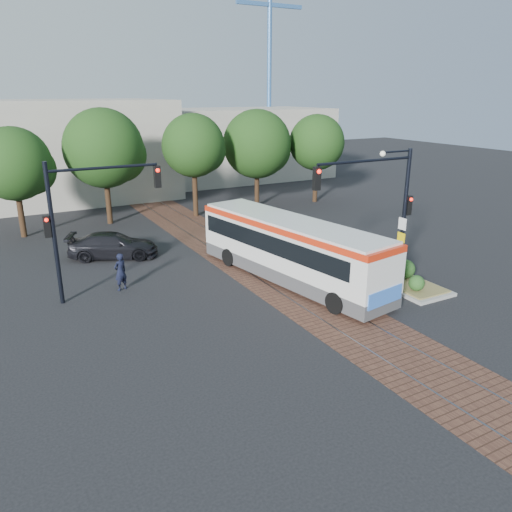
% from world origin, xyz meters
% --- Properties ---
extents(ground, '(120.00, 120.00, 0.00)m').
position_xyz_m(ground, '(0.00, 0.00, 0.00)').
color(ground, black).
rests_on(ground, ground).
extents(trackbed, '(3.60, 40.00, 0.02)m').
position_xyz_m(trackbed, '(0.00, 4.00, 0.01)').
color(trackbed, brown).
rests_on(trackbed, ground).
extents(tree_row, '(26.40, 5.60, 7.67)m').
position_xyz_m(tree_row, '(1.21, 16.42, 4.85)').
color(tree_row, '#382314').
rests_on(tree_row, ground).
extents(warehouses, '(40.00, 13.00, 8.00)m').
position_xyz_m(warehouses, '(-0.53, 28.75, 3.81)').
color(warehouses, '#ADA899').
rests_on(warehouses, ground).
extents(crane, '(8.00, 0.50, 18.00)m').
position_xyz_m(crane, '(18.00, 34.00, 10.88)').
color(crane, '#3F72B2').
rests_on(crane, ground).
extents(city_bus, '(4.16, 11.32, 2.97)m').
position_xyz_m(city_bus, '(0.49, 1.68, 1.65)').
color(city_bus, '#414143').
rests_on(city_bus, ground).
extents(traffic_island, '(2.20, 5.20, 1.13)m').
position_xyz_m(traffic_island, '(4.82, -0.90, 0.33)').
color(traffic_island, gray).
rests_on(traffic_island, ground).
extents(signal_pole_main, '(5.49, 0.46, 6.00)m').
position_xyz_m(signal_pole_main, '(3.86, -0.81, 4.16)').
color(signal_pole_main, black).
rests_on(signal_pole_main, ground).
extents(signal_pole_left, '(4.99, 0.34, 6.00)m').
position_xyz_m(signal_pole_left, '(-8.37, 4.00, 3.86)').
color(signal_pole_left, black).
rests_on(signal_pole_left, ground).
extents(officer, '(0.74, 0.63, 1.73)m').
position_xyz_m(officer, '(-6.89, 4.27, 0.87)').
color(officer, black).
rests_on(officer, ground).
extents(parked_car, '(5.09, 3.59, 1.37)m').
position_xyz_m(parked_car, '(-6.08, 9.17, 0.68)').
color(parked_car, black).
rests_on(parked_car, ground).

